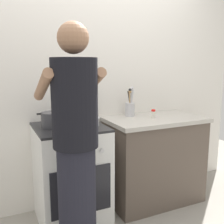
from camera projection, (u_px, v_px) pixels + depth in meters
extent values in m
plane|color=gray|center=(113.00, 218.00, 2.51)|extent=(6.00, 6.00, 0.00)
cube|color=silver|center=(110.00, 82.00, 2.81)|extent=(3.20, 0.10, 2.50)
cube|color=brown|center=(154.00, 161.00, 2.79)|extent=(0.96, 0.56, 0.86)
cube|color=#B7B2A8|center=(155.00, 119.00, 2.71)|extent=(1.00, 0.60, 0.04)
cube|color=white|center=(71.00, 175.00, 2.42)|extent=(0.60, 0.60, 0.88)
cube|color=#232326|center=(70.00, 127.00, 2.34)|extent=(0.60, 0.60, 0.02)
cube|color=black|center=(82.00, 191.00, 2.15)|extent=(0.51, 0.01, 0.40)
cylinder|color=silver|center=(59.00, 157.00, 2.01)|extent=(0.04, 0.01, 0.04)
cylinder|color=silver|center=(81.00, 154.00, 2.09)|extent=(0.04, 0.01, 0.04)
cylinder|color=silver|center=(102.00, 151.00, 2.16)|extent=(0.04, 0.01, 0.04)
cylinder|color=#38383D|center=(53.00, 120.00, 2.28)|extent=(0.20, 0.20, 0.13)
cube|color=black|center=(39.00, 114.00, 2.22)|extent=(0.04, 0.02, 0.01)
cube|color=black|center=(66.00, 112.00, 2.32)|extent=(0.04, 0.02, 0.01)
cylinder|color=#B7B7BC|center=(85.00, 121.00, 2.36)|extent=(0.25, 0.25, 0.07)
torus|color=#B7B7BC|center=(85.00, 118.00, 2.36)|extent=(0.26, 0.26, 0.01)
cylinder|color=silver|center=(130.00, 109.00, 2.77)|extent=(0.10, 0.10, 0.14)
cylinder|color=#9E7547|center=(130.00, 103.00, 2.75)|extent=(0.03, 0.02, 0.22)
sphere|color=#9E7547|center=(130.00, 92.00, 2.73)|extent=(0.03, 0.03, 0.03)
cylinder|color=silver|center=(131.00, 102.00, 2.76)|extent=(0.03, 0.06, 0.24)
sphere|color=silver|center=(131.00, 90.00, 2.74)|extent=(0.03, 0.03, 0.03)
cylinder|color=silver|center=(132.00, 102.00, 2.77)|extent=(0.02, 0.03, 0.26)
sphere|color=silver|center=(132.00, 88.00, 2.75)|extent=(0.03, 0.03, 0.03)
cylinder|color=white|center=(130.00, 102.00, 2.77)|extent=(0.03, 0.02, 0.24)
sphere|color=white|center=(130.00, 90.00, 2.74)|extent=(0.03, 0.03, 0.03)
cylinder|color=silver|center=(132.00, 102.00, 2.77)|extent=(0.01, 0.07, 0.27)
sphere|color=silver|center=(132.00, 88.00, 2.74)|extent=(0.03, 0.03, 0.03)
cylinder|color=black|center=(130.00, 103.00, 2.75)|extent=(0.05, 0.04, 0.24)
sphere|color=black|center=(130.00, 90.00, 2.73)|extent=(0.03, 0.03, 0.03)
cylinder|color=silver|center=(153.00, 115.00, 2.67)|extent=(0.04, 0.04, 0.07)
cylinder|color=red|center=(153.00, 110.00, 2.66)|extent=(0.04, 0.04, 0.02)
cylinder|color=black|center=(77.00, 208.00, 1.84)|extent=(0.26, 0.26, 0.90)
cylinder|color=black|center=(75.00, 103.00, 1.71)|extent=(0.30, 0.30, 0.58)
sphere|color=#A07254|center=(73.00, 38.00, 1.63)|extent=(0.20, 0.20, 0.20)
cylinder|color=#A07254|center=(43.00, 86.00, 1.74)|extent=(0.07, 0.41, 0.24)
cylinder|color=#A07254|center=(92.00, 84.00, 1.88)|extent=(0.07, 0.41, 0.24)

